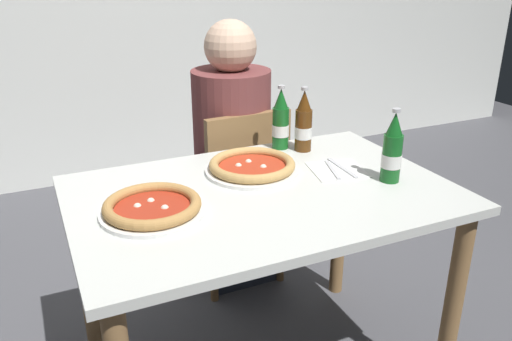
# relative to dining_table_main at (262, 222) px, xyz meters

# --- Properties ---
(dining_table_main) EXTENTS (1.20, 0.80, 0.75)m
(dining_table_main) POSITION_rel_dining_table_main_xyz_m (0.00, 0.00, 0.00)
(dining_table_main) COLOR silver
(dining_table_main) RESTS_ON ground_plane
(chair_behind_table) EXTENTS (0.42, 0.42, 0.85)m
(chair_behind_table) POSITION_rel_dining_table_main_xyz_m (0.17, 0.61, -0.15)
(chair_behind_table) COLOR olive
(chair_behind_table) RESTS_ON ground_plane
(diner_seated) EXTENTS (0.34, 0.34, 1.21)m
(diner_seated) POSITION_rel_dining_table_main_xyz_m (0.16, 0.66, -0.05)
(diner_seated) COLOR #2D3342
(diner_seated) RESTS_ON ground_plane
(pizza_margherita_near) EXTENTS (0.32, 0.32, 0.04)m
(pizza_margherita_near) POSITION_rel_dining_table_main_xyz_m (0.03, 0.15, 0.13)
(pizza_margherita_near) COLOR white
(pizza_margherita_near) RESTS_ON dining_table_main
(pizza_marinara_far) EXTENTS (0.31, 0.31, 0.04)m
(pizza_marinara_far) POSITION_rel_dining_table_main_xyz_m (-0.36, -0.02, 0.14)
(pizza_marinara_far) COLOR white
(pizza_marinara_far) RESTS_ON dining_table_main
(beer_bottle_left) EXTENTS (0.07, 0.07, 0.25)m
(beer_bottle_left) POSITION_rel_dining_table_main_xyz_m (0.23, 0.34, 0.22)
(beer_bottle_left) COLOR #14591E
(beer_bottle_left) RESTS_ON dining_table_main
(beer_bottle_center) EXTENTS (0.07, 0.07, 0.25)m
(beer_bottle_center) POSITION_rel_dining_table_main_xyz_m (0.42, -0.10, 0.22)
(beer_bottle_center) COLOR #14591E
(beer_bottle_center) RESTS_ON dining_table_main
(beer_bottle_right) EXTENTS (0.07, 0.07, 0.25)m
(beer_bottle_right) POSITION_rel_dining_table_main_xyz_m (0.30, 0.28, 0.22)
(beer_bottle_right) COLOR #512D0F
(beer_bottle_right) RESTS_ON dining_table_main
(napkin_with_cutlery) EXTENTS (0.21, 0.21, 0.01)m
(napkin_with_cutlery) POSITION_rel_dining_table_main_xyz_m (0.31, 0.04, 0.12)
(napkin_with_cutlery) COLOR white
(napkin_with_cutlery) RESTS_ON dining_table_main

